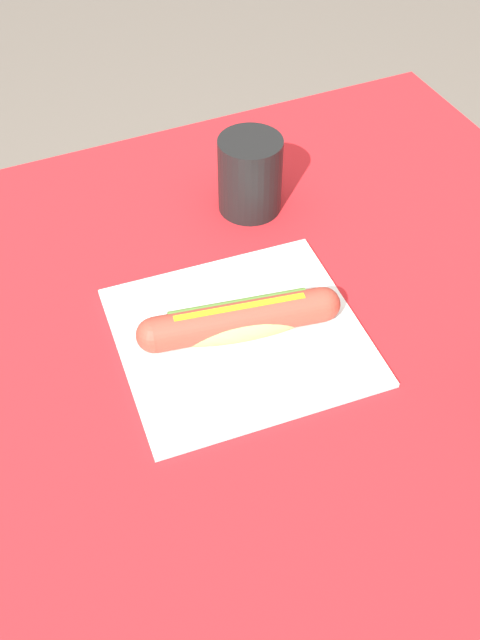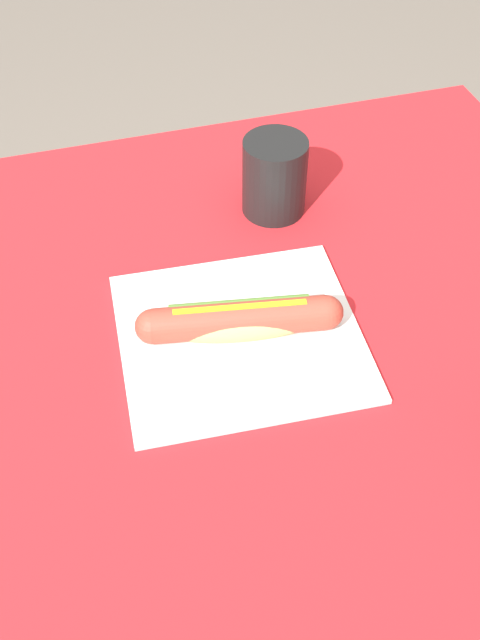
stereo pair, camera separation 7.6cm
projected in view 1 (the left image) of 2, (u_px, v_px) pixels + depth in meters
The scene contains 5 objects.
ground_plane at pixel (221, 608), 1.42m from camera, with size 6.00×6.00×0.00m, color #6B6056.
dining_table at pixel (212, 416), 0.95m from camera, with size 1.11×0.86×0.78m.
paper_wrapper at pixel (240, 336), 0.85m from camera, with size 0.27×0.26×0.01m, color silver.
hot_dog at pixel (240, 320), 0.83m from camera, with size 0.23×0.08×0.05m.
drinking_cup at pixel (250, 175), 0.98m from camera, with size 0.09×0.09×0.11m, color black.
Camera 1 is at (-0.19, -0.53, 1.42)m, focal length 41.35 mm.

